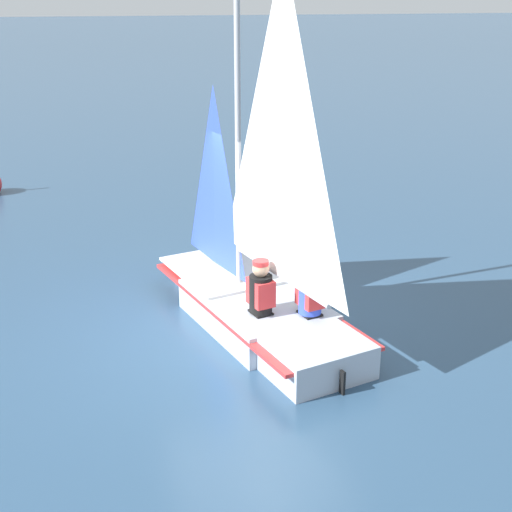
# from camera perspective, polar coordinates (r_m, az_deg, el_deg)

# --- Properties ---
(ground_plane) EXTENTS (260.00, 260.00, 0.00)m
(ground_plane) POSITION_cam_1_polar(r_m,az_deg,el_deg) (9.99, -0.00, -5.54)
(ground_plane) COLOR #2D4C6B
(sailboat_main) EXTENTS (2.34, 4.18, 4.98)m
(sailboat_main) POSITION_cam_1_polar(r_m,az_deg,el_deg) (9.65, 0.17, -1.82)
(sailboat_main) COLOR #B2BCCC
(sailboat_main) RESTS_ON ground_plane
(sailor_helm) EXTENTS (0.37, 0.39, 1.16)m
(sailor_helm) POSITION_cam_1_polar(r_m,az_deg,el_deg) (9.24, 0.38, -3.46)
(sailor_helm) COLOR black
(sailor_helm) RESTS_ON ground_plane
(sailor_crew) EXTENTS (0.37, 0.39, 1.16)m
(sailor_crew) POSITION_cam_1_polar(r_m,az_deg,el_deg) (9.24, 4.35, -3.53)
(sailor_crew) COLOR black
(sailor_crew) RESTS_ON ground_plane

